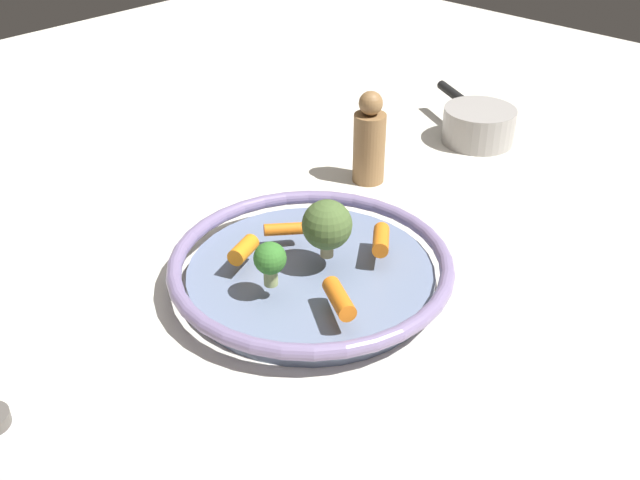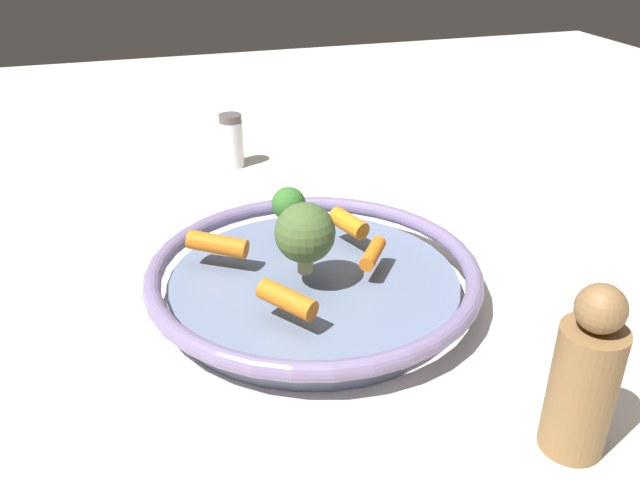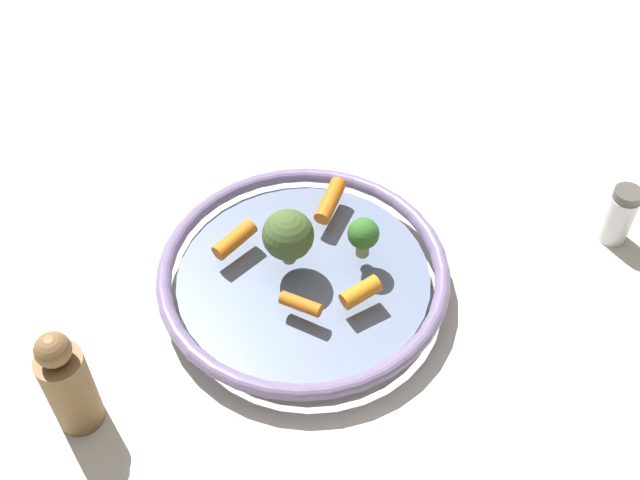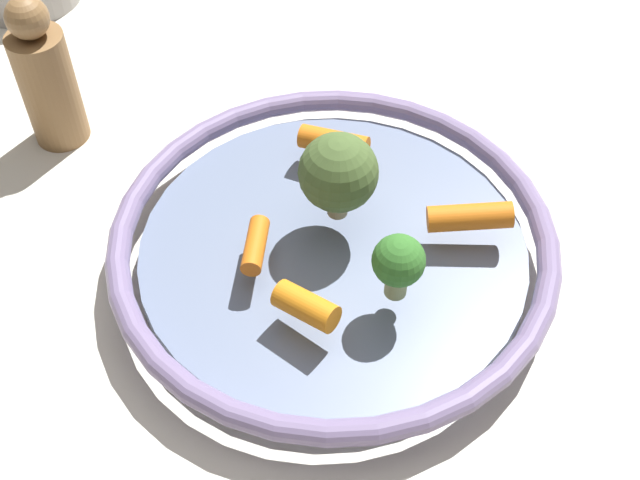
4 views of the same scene
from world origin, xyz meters
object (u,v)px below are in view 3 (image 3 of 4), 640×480
at_px(baby_carrot_center, 361,292).
at_px(salt_shaker, 619,215).
at_px(serving_bowl, 303,277).
at_px(baby_carrot_left, 330,201).
at_px(baby_carrot_near_rim, 301,304).
at_px(broccoli_floret_large, 363,235).
at_px(pepper_mill, 68,384).
at_px(broccoli_floret_edge, 288,235).
at_px(baby_carrot_right, 235,239).

height_order(baby_carrot_center, salt_shaker, salt_shaker).
distance_m(serving_bowl, baby_carrot_left, 0.10).
bearing_deg(salt_shaker, baby_carrot_near_rim, -80.12).
xyz_separation_m(broccoli_floret_large, pepper_mill, (0.13, -0.32, -0.01)).
relative_size(broccoli_floret_edge, pepper_mill, 0.51).
xyz_separation_m(serving_bowl, baby_carrot_left, (-0.09, 0.05, 0.03)).
bearing_deg(pepper_mill, baby_carrot_center, 102.62).
height_order(baby_carrot_left, salt_shaker, salt_shaker).
distance_m(baby_carrot_left, pepper_mill, 0.37).
xyz_separation_m(baby_carrot_near_rim, pepper_mill, (0.07, -0.24, 0.01)).
bearing_deg(broccoli_floret_large, baby_carrot_center, -14.11).
distance_m(serving_bowl, broccoli_floret_edge, 0.06).
xyz_separation_m(baby_carrot_center, pepper_mill, (0.07, -0.31, 0.01)).
bearing_deg(baby_carrot_left, pepper_mill, -54.78).
xyz_separation_m(baby_carrot_left, baby_carrot_center, (0.14, 0.01, 0.00)).
bearing_deg(baby_carrot_right, baby_carrot_center, 51.22).
bearing_deg(broccoli_floret_large, baby_carrot_near_rim, -51.84).
bearing_deg(pepper_mill, baby_carrot_right, 133.38).
relative_size(broccoli_floret_edge, broccoli_floret_large, 1.35).
xyz_separation_m(broccoli_floret_edge, pepper_mill, (0.14, -0.24, -0.02)).
distance_m(baby_carrot_near_rim, broccoli_floret_large, 0.11).
distance_m(serving_bowl, pepper_mill, 0.28).
distance_m(broccoli_floret_edge, pepper_mill, 0.27).
distance_m(baby_carrot_center, salt_shaker, 0.34).
bearing_deg(serving_bowl, baby_carrot_left, 151.30).
bearing_deg(baby_carrot_near_rim, pepper_mill, -74.53).
distance_m(serving_bowl, baby_carrot_right, 0.09).
bearing_deg(salt_shaker, baby_carrot_left, -102.58).
bearing_deg(pepper_mill, baby_carrot_near_rim, 105.47).
bearing_deg(baby_carrot_left, salt_shaker, 77.42).
relative_size(baby_carrot_right, broccoli_floret_large, 1.06).
relative_size(broccoli_floret_edge, salt_shaker, 0.89).
relative_size(serving_bowl, baby_carrot_near_rim, 7.16).
xyz_separation_m(baby_carrot_near_rim, baby_carrot_right, (-0.10, -0.06, 0.00)).
distance_m(baby_carrot_left, baby_carrot_center, 0.14).
xyz_separation_m(baby_carrot_right, broccoli_floret_large, (0.04, 0.14, 0.02)).
xyz_separation_m(serving_bowl, baby_carrot_near_rim, (0.06, -0.01, 0.03)).
xyz_separation_m(baby_carrot_center, salt_shaker, (-0.07, 0.33, -0.01)).
bearing_deg(broccoli_floret_edge, baby_carrot_right, -119.81).
distance_m(salt_shaker, pepper_mill, 0.65).
bearing_deg(baby_carrot_near_rim, serving_bowl, 168.00).
xyz_separation_m(serving_bowl, broccoli_floret_edge, (-0.01, -0.01, 0.06)).
bearing_deg(baby_carrot_center, pepper_mill, -77.38).
bearing_deg(baby_carrot_left, baby_carrot_center, 2.49).
relative_size(broccoli_floret_large, salt_shaker, 0.66).
height_order(serving_bowl, baby_carrot_center, baby_carrot_center).
distance_m(baby_carrot_right, broccoli_floret_large, 0.15).
distance_m(baby_carrot_near_rim, baby_carrot_left, 0.16).
bearing_deg(broccoli_floret_edge, baby_carrot_left, 140.39).
bearing_deg(broccoli_floret_large, salt_shaker, 90.92).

